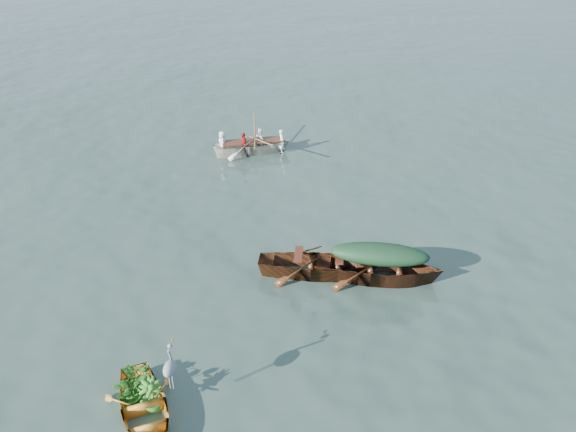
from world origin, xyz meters
name	(u,v)px	position (x,y,z in m)	size (l,w,h in m)	color
ground	(302,314)	(0.00, 0.00, 0.00)	(140.00, 140.00, 0.00)	#364C41
yellow_dinghy	(145,419)	(-2.60, -3.28, 0.00)	(1.26, 2.91, 0.77)	orange
green_tarp_boat	(377,279)	(1.77, 1.54, 0.00)	(1.36, 4.38, 1.02)	#4E2E12
open_wooden_boat	(318,275)	(0.29, 1.61, 0.00)	(1.30, 4.19, 0.97)	#552D15
rowed_boat	(253,153)	(-2.59, 9.39, 0.00)	(1.23, 4.09, 0.96)	white
green_tarp_cover	(380,253)	(1.77, 1.54, 0.77)	(0.75, 2.41, 0.52)	black
thwart_benches	(319,258)	(0.29, 1.61, 0.50)	(0.78, 2.09, 0.04)	#4A1E11
heron	(170,374)	(-2.14, -2.98, 0.84)	(0.28, 0.40, 0.92)	gray
dinghy_weeds	(137,370)	(-2.83, -2.78, 0.68)	(0.70, 0.90, 0.60)	#2D681B
rowers	(252,132)	(-2.59, 9.39, 0.86)	(1.10, 2.86, 0.76)	white
oars	(252,141)	(-2.59, 9.39, 0.51)	(2.60, 0.60, 0.06)	brown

